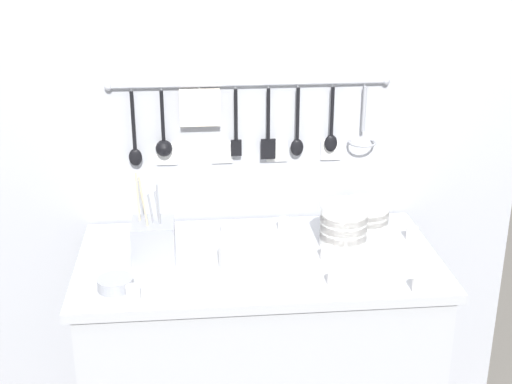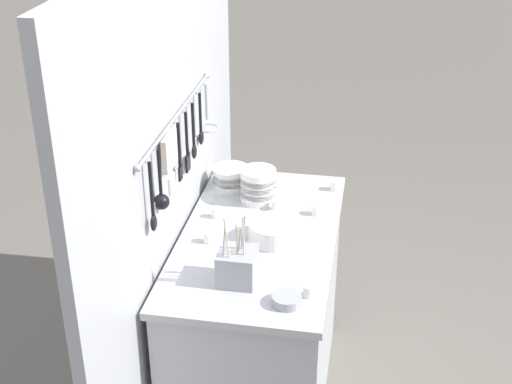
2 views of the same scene
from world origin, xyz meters
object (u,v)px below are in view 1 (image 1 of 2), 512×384
object	(u,v)px
bowl_stack_back_corner	(344,225)
cup_by_caddy	(133,293)
cup_mid_row	(334,278)
plate_stack	(250,254)
cup_edge_near	(284,224)
cup_back_right	(412,234)
cup_back_left	(419,284)
cup_front_right	(227,228)
bowl_stack_tall_left	(366,214)
steel_mixing_bowl	(115,284)
cutlery_caddy	(153,240)
cup_beside_plates	(327,252)

from	to	relation	value
bowl_stack_back_corner	cup_by_caddy	bearing A→B (deg)	-156.21
cup_mid_row	plate_stack	bearing A→B (deg)	148.23
cup_edge_near	cup_mid_row	bearing A→B (deg)	-76.76
cup_mid_row	bowl_stack_back_corner	bearing A→B (deg)	72.71
cup_back_right	cup_back_left	world-z (taller)	same
bowl_stack_back_corner	cup_mid_row	distance (m)	0.27
cup_back_right	plate_stack	bearing A→B (deg)	-165.97
cup_edge_near	cup_back_left	world-z (taller)	same
bowl_stack_back_corner	cup_front_right	bearing A→B (deg)	160.75
cup_edge_near	cup_back_left	distance (m)	0.56
bowl_stack_tall_left	steel_mixing_bowl	distance (m)	0.89
cutlery_caddy	cup_edge_near	size ratio (longest dim) A/B	6.57
bowl_stack_tall_left	bowl_stack_back_corner	world-z (taller)	bowl_stack_back_corner
bowl_stack_back_corner	cup_mid_row	world-z (taller)	bowl_stack_back_corner
cup_back_left	cup_mid_row	bearing A→B (deg)	166.27
steel_mixing_bowl	cup_front_right	xyz separation A→B (m)	(0.34, 0.35, 0.00)
steel_mixing_bowl	cup_front_right	bearing A→B (deg)	45.80
cup_front_right	cup_back_left	world-z (taller)	same
cup_back_left	cutlery_caddy	bearing A→B (deg)	159.58
cup_back_right	cup_back_left	bearing A→B (deg)	-103.85
cup_front_right	cup_by_caddy	bearing A→B (deg)	-124.26
cutlery_caddy	cup_back_right	bearing A→B (deg)	3.77
cup_edge_near	cup_front_right	distance (m)	0.20
bowl_stack_tall_left	plate_stack	world-z (taller)	bowl_stack_tall_left
bowl_stack_back_corner	cup_back_right	world-z (taller)	bowl_stack_back_corner
cup_front_right	cup_back_left	size ratio (longest dim) A/B	1.00
cutlery_caddy	cup_back_left	distance (m)	0.81
cup_beside_plates	cup_back_right	world-z (taller)	same
cup_back_right	steel_mixing_bowl	bearing A→B (deg)	-165.51
bowl_stack_tall_left	cup_back_right	xyz separation A→B (m)	(0.13, -0.12, -0.02)
bowl_stack_tall_left	plate_stack	bearing A→B (deg)	-148.83
plate_stack	steel_mixing_bowl	xyz separation A→B (m)	(-0.39, -0.11, -0.02)
plate_stack	cup_by_caddy	size ratio (longest dim) A/B	4.47
steel_mixing_bowl	cup_edge_near	world-z (taller)	cup_edge_near
cup_edge_near	cup_mid_row	world-z (taller)	same
cup_front_right	cup_by_caddy	distance (m)	0.50
cup_edge_near	cup_back_right	world-z (taller)	same
cup_back_left	plate_stack	bearing A→B (deg)	156.68
cup_beside_plates	cup_edge_near	bearing A→B (deg)	114.37
bowl_stack_tall_left	cup_back_right	size ratio (longest dim) A/B	3.69
plate_stack	cup_by_caddy	bearing A→B (deg)	-152.81
cup_back_right	cup_front_right	bearing A→B (deg)	170.24
cup_edge_near	cup_by_caddy	xyz separation A→B (m)	(-0.48, -0.43, 0.00)
steel_mixing_bowl	cup_back_left	bearing A→B (deg)	-6.20
bowl_stack_tall_left	steel_mixing_bowl	size ratio (longest dim) A/B	1.54
cup_edge_near	cup_beside_plates	size ratio (longest dim) A/B	1.00
cutlery_caddy	cup_beside_plates	bearing A→B (deg)	-6.01
steel_mixing_bowl	cup_front_right	world-z (taller)	cup_front_right
cup_mid_row	cup_by_caddy	distance (m)	0.57
bowl_stack_back_corner	cutlery_caddy	bearing A→B (deg)	-177.09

